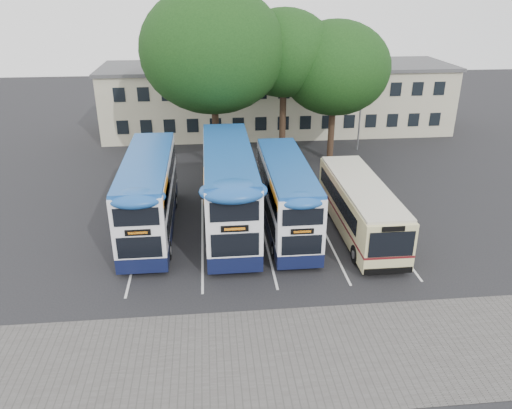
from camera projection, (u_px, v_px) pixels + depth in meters
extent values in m
plane|color=black|center=(353.00, 280.00, 24.08)|extent=(120.00, 120.00, 0.00)
cube|color=#595654|center=(338.00, 352.00, 19.35)|extent=(40.00, 6.00, 0.01)
cube|color=silver|center=(139.00, 241.00, 27.64)|extent=(0.12, 11.00, 0.01)
cube|color=silver|center=(202.00, 238.00, 27.96)|extent=(0.12, 11.00, 0.01)
cube|color=silver|center=(264.00, 236.00, 28.28)|extent=(0.12, 11.00, 0.01)
cube|color=silver|center=(325.00, 233.00, 28.59)|extent=(0.12, 11.00, 0.01)
cube|color=silver|center=(384.00, 230.00, 28.91)|extent=(0.12, 11.00, 0.01)
cube|color=#BBB396|center=(277.00, 99.00, 47.39)|extent=(32.00, 8.00, 6.00)
cube|color=#4C4C4F|center=(278.00, 66.00, 46.14)|extent=(32.40, 8.40, 0.30)
cube|color=black|center=(283.00, 123.00, 44.26)|extent=(30.00, 0.06, 1.20)
cube|color=black|center=(284.00, 92.00, 43.12)|extent=(30.00, 0.06, 1.20)
cylinder|color=gray|center=(362.00, 97.00, 40.96)|extent=(0.14, 0.14, 9.00)
cube|color=gray|center=(367.00, 40.00, 39.12)|extent=(0.12, 0.80, 0.12)
cube|color=gray|center=(368.00, 41.00, 38.78)|extent=(0.25, 0.50, 0.12)
cylinder|color=black|center=(216.00, 127.00, 37.22)|extent=(0.50, 0.50, 6.46)
ellipsoid|color=black|center=(213.00, 50.00, 34.96)|extent=(10.35, 10.35, 8.80)
cylinder|color=black|center=(283.00, 123.00, 39.02)|extent=(0.50, 0.50, 6.15)
ellipsoid|color=black|center=(284.00, 53.00, 36.86)|extent=(7.54, 7.54, 6.41)
cylinder|color=black|center=(331.00, 127.00, 39.34)|extent=(0.50, 0.50, 5.33)
ellipsoid|color=black|center=(335.00, 68.00, 37.47)|extent=(8.27, 8.27, 7.03)
cube|color=#0E1436|center=(152.00, 219.00, 28.62)|extent=(2.48, 10.43, 0.79)
cube|color=white|center=(149.00, 188.00, 27.83)|extent=(2.48, 10.43, 3.08)
cube|color=#194D9B|center=(146.00, 161.00, 27.18)|extent=(2.43, 10.23, 0.30)
cube|color=black|center=(150.00, 200.00, 28.44)|extent=(2.52, 9.24, 0.99)
cube|color=black|center=(147.00, 176.00, 27.54)|extent=(2.52, 9.84, 0.89)
cube|color=orange|center=(166.00, 190.00, 24.32)|extent=(0.02, 3.18, 0.55)
cube|color=black|center=(138.00, 233.00, 23.10)|extent=(1.19, 0.06, 0.30)
cylinder|color=black|center=(138.00, 202.00, 31.35)|extent=(0.30, 0.99, 0.99)
cylinder|color=black|center=(174.00, 201.00, 31.55)|extent=(0.30, 0.99, 0.99)
cylinder|color=black|center=(123.00, 253.00, 25.48)|extent=(0.30, 0.99, 0.99)
cylinder|color=black|center=(168.00, 251.00, 25.68)|extent=(0.30, 0.99, 0.99)
cube|color=#0E1436|center=(229.00, 215.00, 28.97)|extent=(2.69, 11.29, 0.86)
cube|color=white|center=(229.00, 182.00, 28.12)|extent=(2.69, 11.29, 3.33)
cube|color=#194D9B|center=(228.00, 153.00, 27.41)|extent=(2.63, 11.07, 0.32)
cube|color=black|center=(229.00, 195.00, 28.78)|extent=(2.73, 10.00, 1.08)
cube|color=black|center=(228.00, 169.00, 27.81)|extent=(2.73, 10.65, 0.97)
cube|color=orange|center=(260.00, 183.00, 24.32)|extent=(0.02, 3.44, 0.59)
cube|color=black|center=(235.00, 229.00, 23.00)|extent=(1.29, 0.06, 0.32)
cylinder|color=black|center=(208.00, 197.00, 31.93)|extent=(0.32, 1.08, 1.08)
cylinder|color=black|center=(246.00, 196.00, 32.15)|extent=(0.32, 1.08, 1.08)
cylinder|color=black|center=(210.00, 251.00, 25.58)|extent=(0.32, 1.08, 1.08)
cylinder|color=black|center=(257.00, 249.00, 25.80)|extent=(0.32, 1.08, 1.08)
cube|color=#0E1436|center=(286.00, 219.00, 28.73)|extent=(2.32, 9.74, 0.74)
cube|color=white|center=(286.00, 190.00, 27.99)|extent=(2.32, 9.74, 2.88)
cube|color=#194D9B|center=(287.00, 165.00, 27.38)|extent=(2.27, 9.55, 0.28)
cube|color=black|center=(285.00, 201.00, 28.56)|extent=(2.36, 8.63, 0.93)
cube|color=black|center=(287.00, 180.00, 27.72)|extent=(2.36, 9.18, 0.83)
cube|color=orange|center=(320.00, 192.00, 24.71)|extent=(0.02, 2.97, 0.51)
cube|color=black|center=(302.00, 231.00, 23.57)|extent=(1.11, 0.06, 0.28)
cylinder|color=black|center=(262.00, 203.00, 31.28)|extent=(0.28, 0.93, 0.93)
cylinder|color=black|center=(295.00, 202.00, 31.47)|extent=(0.28, 0.93, 0.93)
cylinder|color=black|center=(275.00, 250.00, 25.80)|extent=(0.28, 0.93, 0.93)
cylinder|color=black|center=(315.00, 248.00, 25.99)|extent=(0.28, 0.93, 0.93)
cube|color=#AB0B19|center=(304.00, 172.00, 28.88)|extent=(0.02, 3.71, 0.79)
cube|color=beige|center=(360.00, 207.00, 28.07)|extent=(2.49, 9.97, 2.54)
cube|color=beige|center=(362.00, 185.00, 27.53)|extent=(2.39, 9.57, 0.20)
cube|color=black|center=(358.00, 197.00, 28.35)|extent=(2.53, 7.97, 0.90)
cube|color=maroon|center=(360.00, 214.00, 28.24)|extent=(2.52, 9.99, 0.12)
cube|color=black|center=(392.00, 244.00, 23.39)|extent=(2.19, 0.06, 1.30)
cylinder|color=black|center=(356.00, 254.00, 25.33)|extent=(0.30, 1.00, 1.00)
cylinder|color=black|center=(399.00, 252.00, 25.53)|extent=(0.30, 1.00, 1.00)
cylinder|color=black|center=(327.00, 204.00, 31.12)|extent=(0.30, 1.00, 1.00)
cylinder|color=black|center=(362.00, 202.00, 31.33)|extent=(0.30, 1.00, 1.00)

